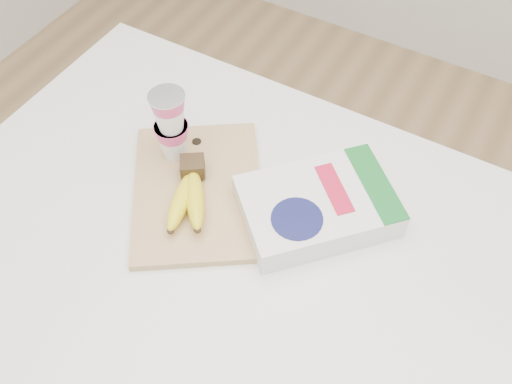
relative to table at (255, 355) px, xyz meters
The scene contains 6 objects.
room 0.86m from the table, ahead, with size 4.00×4.00×4.00m.
table is the anchor object (origin of this frame).
cutting_board 0.53m from the table, 158.29° to the left, with size 0.25×0.34×0.02m, color tan.
bananas 0.56m from the table, 168.17° to the left, with size 0.14×0.19×0.05m.
yogurt_stack 0.66m from the table, 155.14° to the left, with size 0.07×0.07×0.17m.
cereal_box 0.54m from the table, 65.81° to the left, with size 0.33×0.34×0.06m.
Camera 1 is at (0.28, -0.48, 1.90)m, focal length 40.00 mm.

